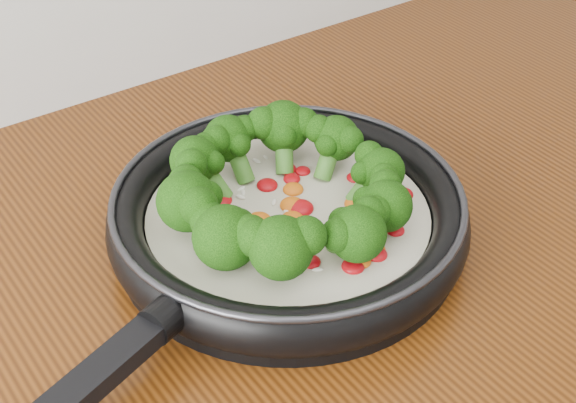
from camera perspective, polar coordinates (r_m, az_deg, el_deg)
skillet at (r=0.82m, az=-0.25°, el=-0.85°), size 0.57×0.45×0.10m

